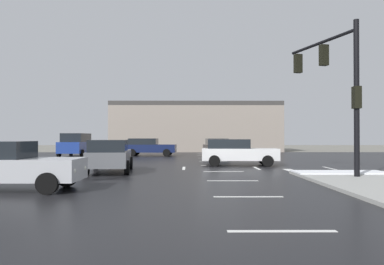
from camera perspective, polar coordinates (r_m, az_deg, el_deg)
name	(u,v)px	position (r m, az deg, el deg)	size (l,w,h in m)	color
ground_plane	(220,169)	(21.12, 4.23, -5.38)	(120.00, 120.00, 0.00)	slate
road_asphalt	(220,168)	(21.11, 4.23, -5.36)	(44.00, 44.00, 0.02)	black
snow_strip_curbside	(340,172)	(18.31, 21.15, -5.53)	(4.00, 1.60, 0.06)	white
lane_markings	(246,170)	(19.89, 8.03, -5.60)	(36.15, 36.15, 0.01)	silver
traffic_signal_mast	(336,77)	(18.01, 20.68, 7.69)	(1.58, 4.67, 6.37)	black
strip_building_background	(196,127)	(46.66, 0.55, 0.76)	(19.69, 8.00, 5.78)	gray
sedan_grey	(110,155)	(19.03, -12.13, -3.31)	(2.38, 4.67, 1.58)	slate
sedan_navy	(149,147)	(34.82, -6.43, -2.11)	(4.62, 2.24, 1.58)	#141E47
sedan_white	(237,152)	(23.14, 6.70, -2.85)	(4.62, 2.24, 1.58)	white
sedan_black	(216,147)	(32.73, 3.57, -2.21)	(2.21, 4.61, 1.58)	black
suv_blue	(76,144)	(35.51, -16.85, -1.68)	(2.19, 4.85, 2.03)	navy
sedan_silver	(5,165)	(13.72, -26.12, -4.30)	(4.55, 2.04, 1.58)	#B7BABF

